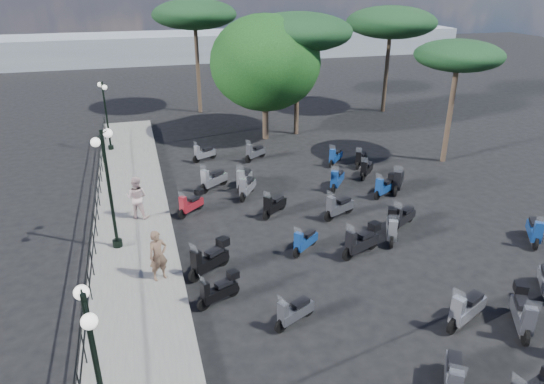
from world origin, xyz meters
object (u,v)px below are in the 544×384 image
object	(u,v)px
scooter_19	(392,227)
scooter_3	(191,204)
lamp_post_1	(109,183)
scooter_26	(385,186)
scooter_16	(337,179)
pine_3	(459,56)
scooter_27	(366,169)
lamp_post_0	(98,371)
scooter_14	(305,241)
scooter_10	(244,179)
scooter_25	(534,231)
scooter_2	(210,259)
scooter_11	(204,154)
scooter_13	(466,309)
scooter_8	(362,241)
pedestrian_far	(137,197)
woman	(158,255)
scooter_28	(361,159)
scooter_9	(274,205)
scooter_1	(219,290)
pine_2	(195,15)
pine_1	(391,22)
scooter_5	(213,180)
broadleaf_tree	(265,63)
scooter_20	(403,217)
scooter_22	(335,157)
scooter_21	(398,181)
scooter_15	(339,207)
scooter_4	(247,187)
lamp_post_2	(106,111)
scooter_18	(522,313)
scooter_7	(294,312)
pine_0	(298,32)

from	to	relation	value
scooter_19	scooter_3	bearing A→B (deg)	-4.50
lamp_post_1	scooter_26	world-z (taller)	lamp_post_1
scooter_16	pine_3	size ratio (longest dim) A/B	0.22
scooter_27	lamp_post_0	bearing A→B (deg)	89.49
lamp_post_1	scooter_14	bearing A→B (deg)	4.24
scooter_10	scooter_25	world-z (taller)	scooter_10
scooter_2	scooter_11	world-z (taller)	scooter_2
scooter_2	scooter_13	world-z (taller)	scooter_13
scooter_3	scooter_8	bearing A→B (deg)	-173.74
pedestrian_far	scooter_2	world-z (taller)	pedestrian_far
woman	scooter_16	world-z (taller)	woman
pine_3	scooter_28	bearing A→B (deg)	173.82
pedestrian_far	scooter_9	world-z (taller)	pedestrian_far
scooter_1	pine_2	bearing A→B (deg)	-30.76
pedestrian_far	pine_1	world-z (taller)	pine_1
scooter_3	scooter_5	world-z (taller)	scooter_5
scooter_1	broadleaf_tree	world-z (taller)	broadleaf_tree
scooter_16	scooter_20	distance (m)	4.38
scooter_19	scooter_26	size ratio (longest dim) A/B	1.10
scooter_19	scooter_28	size ratio (longest dim) A/B	1.33
lamp_post_1	scooter_22	world-z (taller)	lamp_post_1
lamp_post_0	scooter_21	size ratio (longest dim) A/B	2.63
pine_2	scooter_15	bearing A→B (deg)	-80.87
scooter_8	scooter_21	distance (m)	6.20
lamp_post_1	scooter_3	bearing A→B (deg)	58.27
scooter_13	scooter_20	distance (m)	5.85
scooter_19	scooter_4	bearing A→B (deg)	-23.39
lamp_post_2	scooter_25	xyz separation A→B (m)	(15.30, -15.06, -1.86)
scooter_25	pedestrian_far	bearing A→B (deg)	11.04
scooter_4	pine_1	distance (m)	18.71
scooter_19	pine_3	bearing A→B (deg)	-107.92
lamp_post_0	scooter_14	size ratio (longest dim) A/B	3.23
lamp_post_0	scooter_3	size ratio (longest dim) A/B	3.28
scooter_3	scooter_26	xyz separation A→B (m)	(8.62, -0.66, 0.02)
pedestrian_far	scooter_2	bearing A→B (deg)	138.14
scooter_8	scooter_25	distance (m)	6.63
scooter_5	scooter_11	size ratio (longest dim) A/B	1.08
scooter_25	scooter_14	bearing A→B (deg)	22.17
scooter_4	scooter_8	bearing A→B (deg)	148.18
lamp_post_1	scooter_22	bearing A→B (deg)	49.66
scooter_1	scooter_26	size ratio (longest dim) A/B	1.00
scooter_19	scooter_9	bearing A→B (deg)	-13.76
scooter_10	scooter_15	world-z (taller)	scooter_10
scooter_22	pine_2	distance (m)	15.17
scooter_18	scooter_21	bearing A→B (deg)	-68.65
scooter_10	scooter_1	bearing A→B (deg)	101.85
scooter_15	scooter_27	bearing A→B (deg)	-63.86
scooter_16	scooter_26	world-z (taller)	scooter_16
scooter_16	scooter_7	bearing A→B (deg)	97.71
pine_0	scooter_28	bearing A→B (deg)	-77.81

